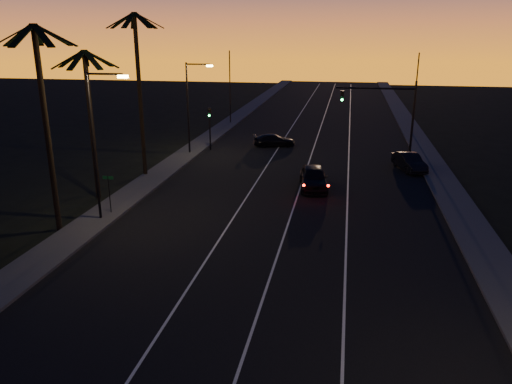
% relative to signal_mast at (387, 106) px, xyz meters
% --- Properties ---
extents(road, '(20.00, 170.00, 0.01)m').
position_rel_signal_mast_xyz_m(road, '(-7.14, -9.99, -4.78)').
color(road, black).
rests_on(road, ground).
extents(sidewalk_left, '(2.40, 170.00, 0.16)m').
position_rel_signal_mast_xyz_m(sidewalk_left, '(-18.34, -9.99, -4.70)').
color(sidewalk_left, '#3D3C3A').
rests_on(sidewalk_left, ground).
extents(sidewalk_right, '(2.40, 170.00, 0.16)m').
position_rel_signal_mast_xyz_m(sidewalk_right, '(4.06, -9.99, -4.70)').
color(sidewalk_right, '#3D3C3A').
rests_on(sidewalk_right, ground).
extents(lane_stripe_left, '(0.12, 160.00, 0.01)m').
position_rel_signal_mast_xyz_m(lane_stripe_left, '(-10.14, -9.99, -4.76)').
color(lane_stripe_left, silver).
rests_on(lane_stripe_left, road).
extents(lane_stripe_mid, '(0.12, 160.00, 0.01)m').
position_rel_signal_mast_xyz_m(lane_stripe_mid, '(-6.64, -9.99, -4.76)').
color(lane_stripe_mid, silver).
rests_on(lane_stripe_mid, road).
extents(lane_stripe_right, '(0.12, 160.00, 0.01)m').
position_rel_signal_mast_xyz_m(lane_stripe_right, '(-3.14, -9.99, -4.76)').
color(lane_stripe_right, silver).
rests_on(lane_stripe_right, road).
extents(palm_near, '(4.25, 4.16, 11.53)m').
position_rel_signal_mast_xyz_m(palm_near, '(-19.74, -21.99, 2.29)').
color(palm_near, black).
rests_on(palm_near, ground).
extents(palm_mid, '(4.25, 4.16, 10.03)m').
position_rel_signal_mast_xyz_m(palm_mid, '(-20.34, -15.99, 1.47)').
color(palm_mid, black).
rests_on(palm_mid, ground).
extents(palm_far, '(4.25, 4.16, 12.53)m').
position_rel_signal_mast_xyz_m(palm_far, '(-19.34, -9.99, 2.83)').
color(palm_far, black).
rests_on(palm_far, ground).
extents(streetlight_left_near, '(2.55, 0.26, 9.00)m').
position_rel_signal_mast_xyz_m(streetlight_left_near, '(-17.84, -19.99, 0.54)').
color(streetlight_left_near, black).
rests_on(streetlight_left_near, ground).
extents(streetlight_left_far, '(2.55, 0.26, 8.50)m').
position_rel_signal_mast_xyz_m(streetlight_left_far, '(-17.82, -1.99, 0.28)').
color(streetlight_left_far, black).
rests_on(streetlight_left_far, ground).
extents(street_sign, '(0.70, 0.06, 2.60)m').
position_rel_signal_mast_xyz_m(street_sign, '(-17.94, -18.99, -3.13)').
color(street_sign, black).
rests_on(street_sign, ground).
extents(signal_mast, '(7.10, 0.41, 7.00)m').
position_rel_signal_mast_xyz_m(signal_mast, '(0.00, 0.00, 0.00)').
color(signal_mast, black).
rests_on(signal_mast, ground).
extents(signal_post, '(0.28, 0.37, 4.20)m').
position_rel_signal_mast_xyz_m(signal_post, '(-16.64, -0.01, -1.89)').
color(signal_post, black).
rests_on(signal_post, ground).
extents(far_pole_left, '(0.14, 0.14, 9.00)m').
position_rel_signal_mast_xyz_m(far_pole_left, '(-18.14, 15.01, -0.28)').
color(far_pole_left, black).
rests_on(far_pole_left, ground).
extents(far_pole_right, '(0.14, 0.14, 9.00)m').
position_rel_signal_mast_xyz_m(far_pole_right, '(3.86, 12.01, -0.28)').
color(far_pole_right, black).
rests_on(far_pole_right, ground).
extents(lead_car, '(2.59, 5.63, 1.66)m').
position_rel_signal_mast_xyz_m(lead_car, '(-5.69, -11.02, -3.94)').
color(lead_car, black).
rests_on(lead_car, road).
extents(right_car, '(2.74, 4.59, 1.43)m').
position_rel_signal_mast_xyz_m(right_car, '(1.86, -4.41, -4.06)').
color(right_car, black).
rests_on(right_car, road).
extents(cross_car, '(4.54, 2.83, 1.23)m').
position_rel_signal_mast_xyz_m(cross_car, '(-10.68, 2.77, -4.16)').
color(cross_car, black).
rests_on(cross_car, road).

